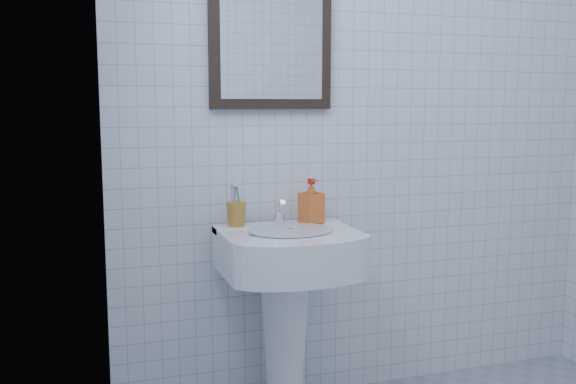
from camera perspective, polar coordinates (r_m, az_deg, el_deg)
name	(u,v)px	position (r m, az deg, el deg)	size (l,w,h in m)	color
wall_back	(368,106)	(2.78, 7.11, 7.56)	(2.20, 0.02, 2.50)	silver
wall_left	(122,109)	(1.31, -14.55, 7.15)	(0.02, 2.40, 2.50)	silver
washbasin	(287,293)	(2.52, -0.12, -8.94)	(0.52, 0.38, 0.79)	white
faucet	(279,214)	(2.54, -0.79, -1.96)	(0.04, 0.09, 0.11)	white
toothbrush_cup	(236,214)	(2.51, -4.62, -1.97)	(0.08, 0.08, 0.10)	#B57825
soap_dispenser	(311,201)	(2.57, 2.07, -0.78)	(0.08, 0.08, 0.18)	red
wall_mirror	(271,30)	(2.62, -1.51, 14.18)	(0.50, 0.04, 0.62)	black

